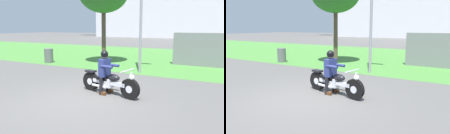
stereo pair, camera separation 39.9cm
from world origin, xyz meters
TOP-DOWN VIEW (x-y plane):
  - ground at (0.00, 0.00)m, footprint 120.00×120.00m
  - grass_verge at (0.00, 9.97)m, footprint 60.00×12.00m
  - motorcycle_lead at (0.49, 0.85)m, footprint 2.18×0.71m
  - rider_lead at (0.32, 0.88)m, footprint 0.60×0.52m
  - trash_can at (-5.62, 4.63)m, footprint 0.51×0.51m

SIDE VIEW (x-z plane):
  - ground at x=0.00m, z-range 0.00..0.00m
  - grass_verge at x=0.00m, z-range 0.00..0.01m
  - motorcycle_lead at x=0.49m, z-range -0.05..0.82m
  - trash_can at x=-5.62m, z-range 0.00..0.84m
  - rider_lead at x=0.32m, z-range 0.12..1.51m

